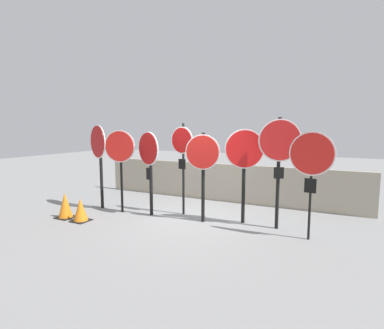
{
  "coord_description": "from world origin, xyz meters",
  "views": [
    {
      "loc": [
        3.34,
        -6.75,
        2.32
      ],
      "look_at": [
        -0.0,
        0.0,
        1.41
      ],
      "focal_mm": 28.0,
      "sensor_mm": 36.0,
      "label": 1
    }
  ],
  "objects_px": {
    "stop_sign_1": "(120,152)",
    "stop_sign_3": "(182,150)",
    "traffic_cone_0": "(81,210)",
    "stop_sign_4": "(203,160)",
    "stop_sign_2": "(149,158)",
    "stop_sign_6": "(279,151)",
    "stop_sign_0": "(99,150)",
    "stop_sign_5": "(244,158)",
    "stop_sign_7": "(312,160)",
    "traffic_cone_1": "(65,205)"
  },
  "relations": [
    {
      "from": "stop_sign_2",
      "to": "stop_sign_6",
      "type": "bearing_deg",
      "value": 28.79
    },
    {
      "from": "stop_sign_7",
      "to": "traffic_cone_0",
      "type": "xyz_separation_m",
      "value": [
        -5.26,
        -1.16,
        -1.41
      ]
    },
    {
      "from": "stop_sign_4",
      "to": "stop_sign_7",
      "type": "height_order",
      "value": "stop_sign_7"
    },
    {
      "from": "stop_sign_3",
      "to": "stop_sign_6",
      "type": "height_order",
      "value": "stop_sign_6"
    },
    {
      "from": "stop_sign_1",
      "to": "stop_sign_6",
      "type": "bearing_deg",
      "value": -7.63
    },
    {
      "from": "stop_sign_3",
      "to": "stop_sign_4",
      "type": "xyz_separation_m",
      "value": [
        0.77,
        -0.38,
        -0.21
      ]
    },
    {
      "from": "stop_sign_1",
      "to": "stop_sign_2",
      "type": "relative_size",
      "value": 1.02
    },
    {
      "from": "stop_sign_1",
      "to": "stop_sign_6",
      "type": "xyz_separation_m",
      "value": [
        4.16,
        0.47,
        0.14
      ]
    },
    {
      "from": "stop_sign_7",
      "to": "traffic_cone_0",
      "type": "height_order",
      "value": "stop_sign_7"
    },
    {
      "from": "stop_sign_1",
      "to": "traffic_cone_0",
      "type": "xyz_separation_m",
      "value": [
        -0.39,
        -1.1,
        -1.39
      ]
    },
    {
      "from": "stop_sign_2",
      "to": "traffic_cone_0",
      "type": "height_order",
      "value": "stop_sign_2"
    },
    {
      "from": "stop_sign_4",
      "to": "stop_sign_5",
      "type": "bearing_deg",
      "value": 10.11
    },
    {
      "from": "stop_sign_5",
      "to": "stop_sign_6",
      "type": "height_order",
      "value": "stop_sign_6"
    },
    {
      "from": "stop_sign_1",
      "to": "traffic_cone_1",
      "type": "bearing_deg",
      "value": -146.17
    },
    {
      "from": "stop_sign_6",
      "to": "traffic_cone_0",
      "type": "xyz_separation_m",
      "value": [
        -4.55,
        -1.57,
        -1.54
      ]
    },
    {
      "from": "stop_sign_0",
      "to": "stop_sign_5",
      "type": "relative_size",
      "value": 1.05
    },
    {
      "from": "stop_sign_3",
      "to": "stop_sign_7",
      "type": "bearing_deg",
      "value": 2.89
    },
    {
      "from": "stop_sign_0",
      "to": "stop_sign_3",
      "type": "xyz_separation_m",
      "value": [
        2.46,
        0.49,
        0.04
      ]
    },
    {
      "from": "stop_sign_2",
      "to": "stop_sign_7",
      "type": "relative_size",
      "value": 0.99
    },
    {
      "from": "stop_sign_1",
      "to": "stop_sign_3",
      "type": "height_order",
      "value": "stop_sign_3"
    },
    {
      "from": "stop_sign_1",
      "to": "stop_sign_5",
      "type": "relative_size",
      "value": 0.99
    },
    {
      "from": "stop_sign_5",
      "to": "stop_sign_0",
      "type": "bearing_deg",
      "value": 162.79
    },
    {
      "from": "stop_sign_5",
      "to": "stop_sign_7",
      "type": "relative_size",
      "value": 1.02
    },
    {
      "from": "stop_sign_6",
      "to": "stop_sign_0",
      "type": "bearing_deg",
      "value": 163.08
    },
    {
      "from": "stop_sign_4",
      "to": "stop_sign_2",
      "type": "bearing_deg",
      "value": 172.02
    },
    {
      "from": "stop_sign_1",
      "to": "stop_sign_6",
      "type": "distance_m",
      "value": 4.19
    },
    {
      "from": "stop_sign_5",
      "to": "stop_sign_6",
      "type": "bearing_deg",
      "value": -28.12
    },
    {
      "from": "stop_sign_1",
      "to": "stop_sign_7",
      "type": "bearing_deg",
      "value": -13.39
    },
    {
      "from": "stop_sign_0",
      "to": "stop_sign_4",
      "type": "distance_m",
      "value": 3.23
    },
    {
      "from": "stop_sign_4",
      "to": "stop_sign_5",
      "type": "height_order",
      "value": "stop_sign_5"
    },
    {
      "from": "stop_sign_4",
      "to": "stop_sign_5",
      "type": "xyz_separation_m",
      "value": [
        0.93,
        0.36,
        0.07
      ]
    },
    {
      "from": "stop_sign_2",
      "to": "stop_sign_4",
      "type": "height_order",
      "value": "stop_sign_2"
    },
    {
      "from": "stop_sign_0",
      "to": "traffic_cone_0",
      "type": "xyz_separation_m",
      "value": [
        0.43,
        -1.16,
        -1.42
      ]
    },
    {
      "from": "stop_sign_3",
      "to": "stop_sign_4",
      "type": "height_order",
      "value": "stop_sign_3"
    },
    {
      "from": "stop_sign_2",
      "to": "stop_sign_1",
      "type": "bearing_deg",
      "value": -151.61
    },
    {
      "from": "stop_sign_5",
      "to": "traffic_cone_0",
      "type": "relative_size",
      "value": 3.96
    },
    {
      "from": "stop_sign_5",
      "to": "traffic_cone_1",
      "type": "distance_m",
      "value": 4.77
    },
    {
      "from": "stop_sign_3",
      "to": "stop_sign_0",
      "type": "bearing_deg",
      "value": -157.12
    },
    {
      "from": "stop_sign_0",
      "to": "traffic_cone_0",
      "type": "relative_size",
      "value": 4.15
    },
    {
      "from": "stop_sign_3",
      "to": "traffic_cone_0",
      "type": "height_order",
      "value": "stop_sign_3"
    },
    {
      "from": "stop_sign_2",
      "to": "traffic_cone_0",
      "type": "bearing_deg",
      "value": -114.37
    },
    {
      "from": "stop_sign_2",
      "to": "stop_sign_3",
      "type": "distance_m",
      "value": 0.9
    },
    {
      "from": "stop_sign_1",
      "to": "stop_sign_3",
      "type": "xyz_separation_m",
      "value": [
        1.64,
        0.55,
        0.07
      ]
    },
    {
      "from": "stop_sign_0",
      "to": "stop_sign_2",
      "type": "height_order",
      "value": "stop_sign_0"
    },
    {
      "from": "stop_sign_4",
      "to": "stop_sign_6",
      "type": "distance_m",
      "value": 1.81
    },
    {
      "from": "stop_sign_2",
      "to": "stop_sign_4",
      "type": "bearing_deg",
      "value": 25.23
    },
    {
      "from": "stop_sign_1",
      "to": "stop_sign_6",
      "type": "height_order",
      "value": "stop_sign_6"
    },
    {
      "from": "stop_sign_2",
      "to": "traffic_cone_1",
      "type": "bearing_deg",
      "value": -125.56
    },
    {
      "from": "stop_sign_4",
      "to": "traffic_cone_0",
      "type": "xyz_separation_m",
      "value": [
        -2.79,
        -1.28,
        -1.26
      ]
    },
    {
      "from": "traffic_cone_0",
      "to": "stop_sign_4",
      "type": "bearing_deg",
      "value": 24.59
    }
  ]
}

